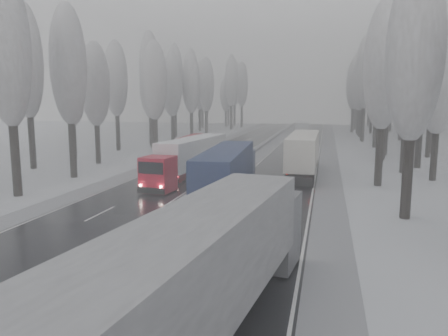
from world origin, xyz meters
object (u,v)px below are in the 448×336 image
at_px(box_truck_distant, 301,129).
at_px(truck_red_red, 189,152).
at_px(truck_blue_box, 228,170).
at_px(truck_red_white, 190,156).
at_px(truck_cream_box, 304,151).
at_px(truck_grey_tarp, 213,262).

distance_m(box_truck_distant, truck_red_red, 50.15).
relative_size(box_truck_distant, truck_red_red, 0.59).
xyz_separation_m(truck_blue_box, truck_red_white, (-5.85, 8.55, -0.11)).
height_order(truck_cream_box, truck_red_white, truck_cream_box).
xyz_separation_m(truck_blue_box, truck_cream_box, (4.97, 13.82, 0.08)).
height_order(truck_blue_box, truck_red_red, truck_blue_box).
height_order(box_truck_distant, truck_red_white, truck_red_white).
distance_m(truck_cream_box, box_truck_distant, 48.85).
bearing_deg(truck_blue_box, truck_red_white, 120.65).
bearing_deg(truck_grey_tarp, truck_blue_box, 108.45).
relative_size(truck_blue_box, truck_cream_box, 0.97).
bearing_deg(truck_blue_box, box_truck_distant, 84.59).
bearing_deg(truck_red_red, truck_grey_tarp, -74.21).
xyz_separation_m(truck_cream_box, box_truck_distant, (-3.16, 48.74, -0.96)).
xyz_separation_m(truck_cream_box, truck_red_white, (-10.82, -5.27, -0.19)).
relative_size(truck_grey_tarp, truck_red_white, 1.12).
bearing_deg(truck_red_white, box_truck_distant, 87.59).
relative_size(truck_cream_box, truck_red_white, 1.08).
relative_size(truck_red_white, truck_red_red, 1.10).
bearing_deg(box_truck_distant, truck_blue_box, -98.20).
height_order(truck_grey_tarp, truck_red_red, truck_grey_tarp).
height_order(truck_red_white, truck_red_red, truck_red_white).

